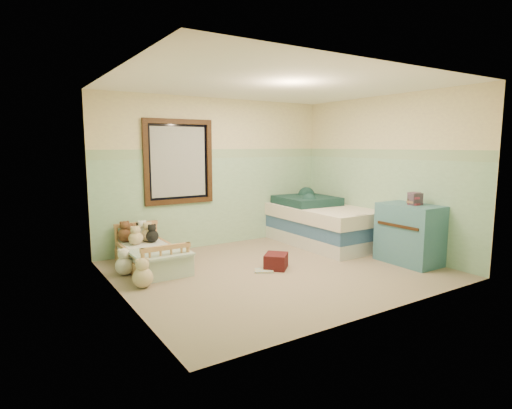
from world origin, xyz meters
TOP-DOWN VIEW (x-y plane):
  - floor at (0.00, 0.00)m, footprint 4.20×3.60m
  - ceiling at (0.00, 0.00)m, footprint 4.20×3.60m
  - wall_back at (0.00, 1.80)m, footprint 4.20×0.04m
  - wall_front at (0.00, -1.80)m, footprint 4.20×0.04m
  - wall_left at (-2.10, 0.00)m, footprint 0.04×3.60m
  - wall_right at (2.10, 0.00)m, footprint 0.04×3.60m
  - wainscot_mint at (0.00, 1.79)m, footprint 4.20×0.01m
  - border_strip at (0.00, 1.79)m, footprint 4.20×0.01m
  - window_frame at (-0.70, 1.76)m, footprint 1.16×0.06m
  - window_blinds at (-0.70, 1.77)m, footprint 0.92×0.01m
  - toddler_bed_frame at (-1.45, 1.05)m, footprint 0.66×1.33m
  - toddler_mattress at (-1.45, 1.05)m, footprint 0.61×1.27m
  - patchwork_quilt at (-1.45, 0.64)m, footprint 0.72×0.66m
  - plush_bed_brown at (-1.60, 1.55)m, footprint 0.19×0.19m
  - plush_bed_white at (-1.40, 1.55)m, footprint 0.21×0.21m
  - plush_bed_tan at (-1.55, 1.33)m, footprint 0.18×0.18m
  - plush_bed_dark at (-1.32, 1.33)m, footprint 0.19×0.19m
  - plush_floor_cream at (-1.86, 0.90)m, footprint 0.25×0.25m
  - plush_floor_tan at (-1.81, 0.27)m, footprint 0.25×0.25m
  - twin_bed_frame at (1.55, 0.91)m, footprint 1.09×2.18m
  - twin_boxspring at (1.55, 0.91)m, footprint 1.09×2.18m
  - twin_mattress at (1.55, 0.91)m, footprint 1.13×2.22m
  - teal_blanket at (1.50, 1.21)m, footprint 0.99×1.04m
  - dresser at (1.82, -0.76)m, footprint 0.54×0.87m
  - book_stack at (1.82, -0.83)m, footprint 0.19×0.16m
  - red_pillow at (0.01, 0.05)m, footprint 0.45×0.45m
  - floor_book at (-0.21, 0.02)m, footprint 0.32×0.30m
  - extra_plush_0 at (-1.66, 1.57)m, footprint 0.21×0.21m
  - extra_plush_1 at (-1.58, 1.31)m, footprint 0.19×0.19m
  - extra_plush_2 at (-1.42, 1.56)m, footprint 0.19×0.19m
  - extra_plush_3 at (-1.36, 1.43)m, footprint 0.20×0.20m

SIDE VIEW (x-z plane):
  - floor at x=0.00m, z-range -0.02..0.00m
  - floor_book at x=-0.21m, z-range 0.00..0.02m
  - toddler_bed_frame at x=-1.45m, z-range 0.00..0.17m
  - red_pillow at x=0.01m, z-range 0.00..0.21m
  - twin_bed_frame at x=1.55m, z-range 0.00..0.22m
  - plush_floor_cream at x=-1.86m, z-range 0.00..0.25m
  - plush_floor_tan at x=-1.81m, z-range 0.00..0.25m
  - toddler_mattress at x=-1.45m, z-range 0.17..0.29m
  - patchwork_quilt at x=-1.45m, z-range 0.29..0.32m
  - twin_boxspring at x=1.55m, z-range 0.22..0.44m
  - plush_bed_tan at x=-1.55m, z-range 0.29..0.48m
  - plush_bed_dark at x=-1.32m, z-range 0.29..0.48m
  - extra_plush_1 at x=-1.58m, z-range 0.29..0.48m
  - plush_bed_brown at x=-1.60m, z-range 0.29..0.48m
  - extra_plush_2 at x=-1.42m, z-range 0.29..0.48m
  - extra_plush_3 at x=-1.36m, z-range 0.29..0.49m
  - plush_bed_white at x=-1.40m, z-range 0.29..0.50m
  - extra_plush_0 at x=-1.66m, z-range 0.29..0.51m
  - dresser at x=1.82m, z-range 0.00..0.87m
  - twin_mattress at x=1.55m, z-range 0.44..0.66m
  - teal_blanket at x=1.50m, z-range 0.66..0.80m
  - wainscot_mint at x=0.00m, z-range 0.00..1.50m
  - book_stack at x=1.82m, z-range 0.87..1.04m
  - wall_back at x=0.00m, z-range 0.00..2.50m
  - wall_front at x=0.00m, z-range 0.00..2.50m
  - wall_left at x=-2.10m, z-range 0.00..2.50m
  - wall_right at x=2.10m, z-range 0.00..2.50m
  - window_blinds at x=-0.70m, z-range 0.89..2.01m
  - window_frame at x=-0.70m, z-range 0.77..2.13m
  - border_strip at x=0.00m, z-range 1.50..1.65m
  - ceiling at x=0.00m, z-range 2.50..2.52m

